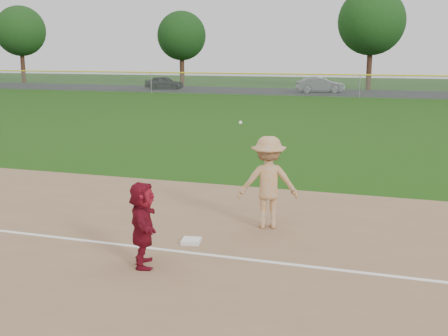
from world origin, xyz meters
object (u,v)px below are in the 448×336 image
(first_base, at_px, (191,241))
(base_runner, at_px, (143,224))
(car_left, at_px, (164,83))
(car_mid, at_px, (320,85))

(first_base, xyz_separation_m, base_runner, (-0.39, -1.45, 0.77))
(first_base, bearing_deg, car_left, 114.52)
(base_runner, bearing_deg, car_left, -2.30)
(car_mid, bearing_deg, first_base, 166.03)
(base_runner, distance_m, car_left, 51.24)
(first_base, xyz_separation_m, car_left, (-20.78, 45.56, 0.65))
(car_left, bearing_deg, base_runner, -163.16)
(base_runner, xyz_separation_m, car_mid, (-3.70, 47.07, -0.05))
(first_base, relative_size, car_mid, 0.08)
(first_base, distance_m, car_mid, 45.81)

